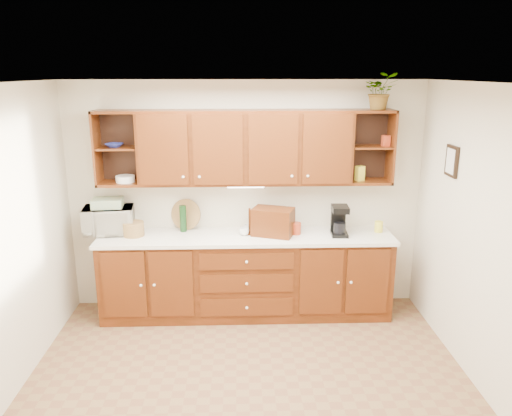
{
  "coord_description": "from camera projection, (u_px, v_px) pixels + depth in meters",
  "views": [
    {
      "loc": [
        -0.07,
        -3.78,
        2.69
      ],
      "look_at": [
        0.1,
        1.15,
        1.33
      ],
      "focal_mm": 35.0,
      "sensor_mm": 36.0,
      "label": 1
    }
  ],
  "objects": [
    {
      "name": "wicker_basket",
      "position": [
        134.0,
        229.0,
        5.46
      ],
      "size": [
        0.29,
        0.29,
        0.15
      ],
      "primitive_type": "cylinder",
      "rotation": [
        0.0,
        0.0,
        -0.35
      ],
      "color": "olive",
      "rests_on": "countertop"
    },
    {
      "name": "wine_bottle",
      "position": [
        183.0,
        218.0,
        5.59
      ],
      "size": [
        0.1,
        0.1,
        0.3
      ],
      "primitive_type": "cylinder",
      "rotation": [
        0.0,
        0.0,
        -0.36
      ],
      "color": "black",
      "rests_on": "countertop"
    },
    {
      "name": "canister_yellow",
      "position": [
        379.0,
        227.0,
        5.59
      ],
      "size": [
        0.1,
        0.1,
        0.12
      ],
      "primitive_type": "cylinder",
      "rotation": [
        0.0,
        0.0,
        -0.11
      ],
      "color": "yellow",
      "rests_on": "countertop"
    },
    {
      "name": "upper_cabinets",
      "position": [
        246.0,
        147.0,
        5.38
      ],
      "size": [
        3.2,
        0.33,
        0.8
      ],
      "color": "#371906",
      "rests_on": "back_wall"
    },
    {
      "name": "canister_red",
      "position": [
        296.0,
        228.0,
        5.52
      ],
      "size": [
        0.12,
        0.12,
        0.13
      ],
      "primitive_type": "cylinder",
      "rotation": [
        0.0,
        0.0,
        0.12
      ],
      "color": "#B03619",
      "rests_on": "countertop"
    },
    {
      "name": "bread_box",
      "position": [
        273.0,
        222.0,
        5.46
      ],
      "size": [
        0.5,
        0.4,
        0.3
      ],
      "primitive_type": "cube",
      "rotation": [
        0.0,
        0.0,
        -0.35
      ],
      "color": "#371906",
      "rests_on": "countertop"
    },
    {
      "name": "canister_white",
      "position": [
        279.0,
        226.0,
        5.5
      ],
      "size": [
        0.1,
        0.1,
        0.2
      ],
      "primitive_type": "cylinder",
      "rotation": [
        0.0,
        0.0,
        0.38
      ],
      "color": "white",
      "rests_on": "countertop"
    },
    {
      "name": "countertop",
      "position": [
        246.0,
        237.0,
        5.5
      ],
      "size": [
        3.24,
        0.64,
        0.04
      ],
      "primitive_type": "cube",
      "color": "white",
      "rests_on": "base_cabinets"
    },
    {
      "name": "ceiling",
      "position": [
        248.0,
        83.0,
        3.66
      ],
      "size": [
        4.0,
        4.0,
        0.0
      ],
      "primitive_type": "plane",
      "rotation": [
        3.14,
        0.0,
        0.0
      ],
      "color": "white",
      "rests_on": "back_wall"
    },
    {
      "name": "right_wall",
      "position": [
        493.0,
        247.0,
        4.08
      ],
      "size": [
        0.0,
        3.5,
        3.5
      ],
      "primitive_type": "plane",
      "rotation": [
        1.57,
        0.0,
        -1.57
      ],
      "color": "beige",
      "rests_on": "floor"
    },
    {
      "name": "potted_plant",
      "position": [
        380.0,
        91.0,
        5.23
      ],
      "size": [
        0.37,
        0.33,
        0.38
      ],
      "primitive_type": "imported",
      "rotation": [
        0.0,
        0.0,
        -0.08
      ],
      "color": "#999999",
      "rests_on": "upper_cabinets"
    },
    {
      "name": "floor",
      "position": [
        249.0,
        390.0,
        4.36
      ],
      "size": [
        4.0,
        4.0,
        0.0
      ],
      "primitive_type": "plane",
      "color": "brown",
      "rests_on": "ground"
    },
    {
      "name": "mug_tree",
      "position": [
        250.0,
        230.0,
        5.53
      ],
      "size": [
        0.27,
        0.27,
        0.29
      ],
      "rotation": [
        0.0,
        0.0,
        -0.36
      ],
      "color": "#371906",
      "rests_on": "countertop"
    },
    {
      "name": "back_wall",
      "position": [
        245.0,
        197.0,
        5.7
      ],
      "size": [
        4.0,
        0.0,
        4.0
      ],
      "primitive_type": "plane",
      "rotation": [
        1.57,
        0.0,
        0.0
      ],
      "color": "beige",
      "rests_on": "floor"
    },
    {
      "name": "base_cabinets",
      "position": [
        246.0,
        276.0,
        5.63
      ],
      "size": [
        3.2,
        0.6,
        0.9
      ],
      "primitive_type": "cube",
      "color": "#371906",
      "rests_on": "floor"
    },
    {
      "name": "woven_tray",
      "position": [
        186.0,
        228.0,
        5.71
      ],
      "size": [
        0.36,
        0.19,
        0.35
      ],
      "primitive_type": "cylinder",
      "rotation": [
        1.36,
        0.0,
        -0.28
      ],
      "color": "olive",
      "rests_on": "countertop"
    },
    {
      "name": "pantry_box_yellow",
      "position": [
        360.0,
        173.0,
        5.48
      ],
      "size": [
        0.11,
        0.1,
        0.16
      ],
      "primitive_type": "cube",
      "rotation": [
        0.0,
        0.0,
        0.43
      ],
      "color": "yellow",
      "rests_on": "upper_cabinets"
    },
    {
      "name": "undercabinet_light",
      "position": [
        246.0,
        186.0,
        5.44
      ],
      "size": [
        0.4,
        0.05,
        0.02
      ],
      "primitive_type": "cube",
      "color": "white",
      "rests_on": "upper_cabinets"
    },
    {
      "name": "framed_picture",
      "position": [
        452.0,
        161.0,
        4.8
      ],
      "size": [
        0.03,
        0.24,
        0.3
      ],
      "primitive_type": "cube",
      "color": "black",
      "rests_on": "right_wall"
    },
    {
      "name": "microwave",
      "position": [
        109.0,
        220.0,
        5.53
      ],
      "size": [
        0.58,
        0.43,
        0.3
      ],
      "primitive_type": "imported",
      "rotation": [
        0.0,
        0.0,
        0.12
      ],
      "color": "beige",
      "rests_on": "countertop"
    },
    {
      "name": "pantry_box_red",
      "position": [
        386.0,
        141.0,
        5.39
      ],
      "size": [
        0.09,
        0.08,
        0.12
      ],
      "primitive_type": "cube",
      "rotation": [
        0.0,
        0.0,
        0.14
      ],
      "color": "#B03619",
      "rests_on": "upper_cabinets"
    },
    {
      "name": "coffee_maker",
      "position": [
        339.0,
        221.0,
        5.47
      ],
      "size": [
        0.19,
        0.24,
        0.33
      ],
      "rotation": [
        0.0,
        0.0,
        -0.05
      ],
      "color": "black",
      "rests_on": "countertop"
    },
    {
      "name": "bowl_stack",
      "position": [
        114.0,
        145.0,
        5.32
      ],
      "size": [
        0.23,
        0.23,
        0.04
      ],
      "primitive_type": "imported",
      "rotation": [
        0.0,
        0.0,
        -0.39
      ],
      "color": "navy",
      "rests_on": "upper_cabinets"
    },
    {
      "name": "towel_stack",
      "position": [
        108.0,
        203.0,
        5.48
      ],
      "size": [
        0.34,
        0.26,
        0.1
      ],
      "primitive_type": "cube",
      "rotation": [
        0.0,
        0.0,
        0.09
      ],
      "color": "#D4C564",
      "rests_on": "microwave"
    },
    {
      "name": "plate_stack",
      "position": [
        125.0,
        179.0,
        5.42
      ],
      "size": [
        0.26,
        0.26,
        0.07
      ],
      "primitive_type": "cylinder",
      "rotation": [
        0.0,
        0.0,
        -0.33
      ],
      "color": "white",
      "rests_on": "upper_cabinets"
    }
  ]
}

